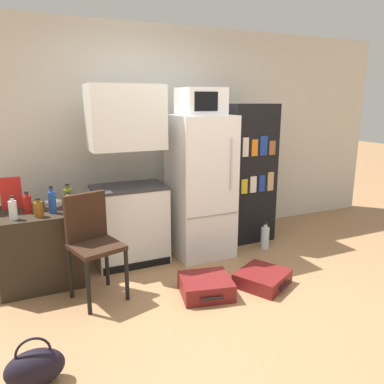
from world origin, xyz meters
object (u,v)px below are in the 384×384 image
(side_table, at_px, (41,246))
(bottle_milk_white, at_px, (69,205))
(water_bottle_front, at_px, (265,237))
(bookshelf, at_px, (249,174))
(suitcase_large_flat, at_px, (206,286))
(suitcase_small_flat, at_px, (262,278))
(bottle_olive_oil, at_px, (68,199))
(kitchen_hutch, at_px, (129,184))
(refrigerator, at_px, (200,186))
(microwave, at_px, (201,101))
(bowl, at_px, (53,203))
(bottle_amber_beer, at_px, (39,209))
(bottle_blue_soda, at_px, (52,202))
(bottle_ketchup_red, at_px, (27,204))
(cereal_box, at_px, (11,193))
(chair, at_px, (91,236))
(handbag, at_px, (35,367))
(bottle_clear_short, at_px, (13,210))

(side_table, bearing_deg, bottle_milk_white, -41.25)
(water_bottle_front, bearing_deg, bookshelf, 93.53)
(suitcase_large_flat, distance_m, suitcase_small_flat, 0.58)
(side_table, bearing_deg, bottle_olive_oil, -23.91)
(kitchen_hutch, bearing_deg, bottle_milk_white, -153.42)
(kitchen_hutch, distance_m, water_bottle_front, 1.76)
(refrigerator, xyz_separation_m, bookshelf, (0.74, 0.14, 0.06))
(microwave, distance_m, bowl, 1.86)
(bottle_amber_beer, distance_m, bottle_blue_soda, 0.15)
(bottle_ketchup_red, relative_size, cereal_box, 0.68)
(chair, relative_size, suitcase_large_flat, 1.78)
(bottle_ketchup_red, bearing_deg, bowl, 34.68)
(chair, height_order, handbag, chair)
(side_table, xyz_separation_m, bottle_olive_oil, (0.28, -0.12, 0.47))
(refrigerator, height_order, bottle_ketchup_red, refrigerator)
(bottle_clear_short, height_order, chair, chair)
(bottle_milk_white, relative_size, suitcase_large_flat, 0.40)
(side_table, xyz_separation_m, bottle_blue_soda, (0.13, -0.13, 0.47))
(bottle_olive_oil, xyz_separation_m, bowl, (-0.12, 0.26, -0.09))
(chair, bearing_deg, side_table, 113.02)
(suitcase_small_flat, bearing_deg, chair, 134.10)
(bottle_ketchup_red, xyz_separation_m, water_bottle_front, (2.57, -0.18, -0.67))
(refrigerator, bearing_deg, suitcase_large_flat, -112.47)
(bottle_ketchup_red, height_order, handbag, bottle_ketchup_red)
(bottle_ketchup_red, distance_m, cereal_box, 0.28)
(kitchen_hutch, bearing_deg, cereal_box, 174.03)
(bottle_olive_oil, relative_size, chair, 0.28)
(bottle_amber_beer, relative_size, suitcase_small_flat, 0.29)
(kitchen_hutch, relative_size, cereal_box, 6.33)
(suitcase_small_flat, bearing_deg, bottle_ketchup_red, 126.17)
(bottle_clear_short, xyz_separation_m, water_bottle_front, (2.69, -0.00, -0.67))
(kitchen_hutch, height_order, suitcase_small_flat, kitchen_hutch)
(bottle_ketchup_red, relative_size, handbag, 0.57)
(kitchen_hutch, relative_size, refrigerator, 1.20)
(chair, relative_size, water_bottle_front, 2.88)
(bottle_ketchup_red, height_order, suitcase_small_flat, bottle_ketchup_red)
(cereal_box, bearing_deg, kitchen_hutch, -5.97)
(side_table, distance_m, suitcase_large_flat, 1.65)
(kitchen_hutch, relative_size, bowl, 11.31)
(bottle_milk_white, height_order, handbag, bottle_milk_white)
(bottle_clear_short, height_order, water_bottle_front, bottle_clear_short)
(handbag, bearing_deg, refrigerator, 38.95)
(side_table, height_order, bottle_ketchup_red, bottle_ketchup_red)
(bowl, bearing_deg, refrigerator, -4.34)
(bookshelf, height_order, water_bottle_front, bookshelf)
(kitchen_hutch, xyz_separation_m, cereal_box, (-1.13, 0.12, -0.01))
(kitchen_hutch, distance_m, suitcase_small_flat, 1.68)
(bottle_amber_beer, distance_m, suitcase_large_flat, 1.67)
(suitcase_large_flat, bearing_deg, bottle_amber_beer, 164.29)
(bottle_blue_soda, xyz_separation_m, cereal_box, (-0.34, 0.34, 0.04))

